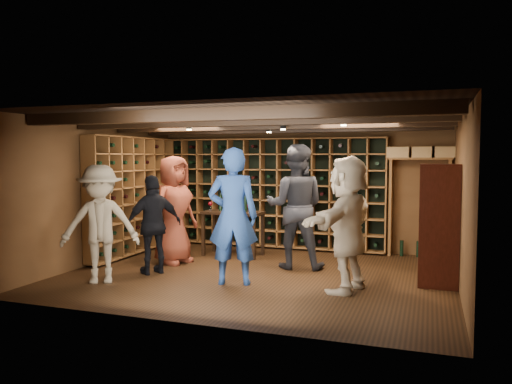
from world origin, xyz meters
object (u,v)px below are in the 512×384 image
(display_cabinet, at_px, (439,228))
(guest_beige, at_px, (347,224))
(man_grey_suit, at_px, (295,206))
(guest_red_floral, at_px, (174,210))
(guest_woman_black, at_px, (154,225))
(man_blue_shirt, at_px, (233,216))
(guest_khaki, at_px, (100,224))
(tasting_table, at_px, (233,216))

(display_cabinet, xyz_separation_m, guest_beige, (-1.21, -0.70, 0.09))
(man_grey_suit, height_order, guest_red_floral, man_grey_suit)
(guest_red_floral, relative_size, guest_beige, 1.00)
(guest_red_floral, height_order, guest_woman_black, guest_red_floral)
(man_blue_shirt, xyz_separation_m, guest_beige, (1.65, 0.18, -0.06))
(man_grey_suit, distance_m, guest_red_floral, 2.15)
(display_cabinet, xyz_separation_m, man_blue_shirt, (-2.86, -0.89, 0.15))
(display_cabinet, relative_size, man_grey_suit, 0.84)
(man_blue_shirt, relative_size, guest_khaki, 1.14)
(guest_red_floral, distance_m, guest_beige, 3.29)
(man_grey_suit, height_order, guest_woman_black, man_grey_suit)
(guest_red_floral, bearing_deg, guest_woman_black, -158.95)
(man_grey_suit, bearing_deg, display_cabinet, 159.54)
(man_grey_suit, xyz_separation_m, guest_woman_black, (-2.04, -1.17, -0.25))
(guest_beige, bearing_deg, man_blue_shirt, -68.77)
(man_blue_shirt, distance_m, guest_woman_black, 1.48)
(display_cabinet, xyz_separation_m, guest_khaki, (-4.76, -1.46, 0.03))
(man_grey_suit, height_order, guest_khaki, man_grey_suit)
(man_grey_suit, distance_m, guest_woman_black, 2.37)
(man_blue_shirt, height_order, guest_khaki, man_blue_shirt)
(guest_khaki, bearing_deg, guest_beige, -18.62)
(tasting_table, bearing_deg, guest_khaki, -110.93)
(man_grey_suit, bearing_deg, guest_khaki, 29.41)
(man_grey_suit, distance_m, tasting_table, 1.55)
(display_cabinet, bearing_deg, guest_red_floral, 178.15)
(guest_beige, bearing_deg, tasting_table, -111.41)
(man_blue_shirt, bearing_deg, guest_beige, 169.23)
(guest_khaki, xyz_separation_m, tasting_table, (1.10, 2.56, -0.13))
(guest_khaki, xyz_separation_m, guest_beige, (3.55, 0.76, 0.07))
(man_blue_shirt, height_order, tasting_table, man_blue_shirt)
(man_grey_suit, bearing_deg, man_blue_shirt, 58.15)
(guest_beige, xyz_separation_m, tasting_table, (-2.45, 1.80, -0.20))
(man_blue_shirt, xyz_separation_m, man_grey_suit, (0.59, 1.37, 0.04))
(man_blue_shirt, xyz_separation_m, guest_khaki, (-1.90, -0.58, -0.13))
(man_blue_shirt, distance_m, man_grey_suit, 1.49)
(guest_beige, bearing_deg, guest_red_floral, -89.99)
(display_cabinet, relative_size, guest_red_floral, 0.92)
(man_blue_shirt, relative_size, guest_red_floral, 1.06)
(guest_beige, relative_size, tasting_table, 1.66)
(man_grey_suit, bearing_deg, guest_woman_black, 21.15)
(man_grey_suit, bearing_deg, tasting_table, -32.49)
(display_cabinet, height_order, guest_red_floral, guest_red_floral)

